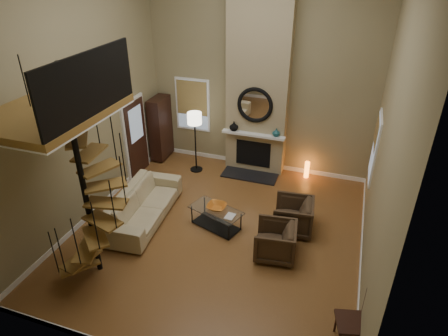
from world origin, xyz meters
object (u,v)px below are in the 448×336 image
(armchair_near, at_px, (297,216))
(floor_lamp, at_px, (195,123))
(hutch, at_px, (160,128))
(accent_lamp, at_px, (307,170))
(armchair_far, at_px, (279,242))
(side_chair, at_px, (358,319))
(coffee_table, at_px, (216,216))
(sofa, at_px, (143,204))

(armchair_near, height_order, floor_lamp, floor_lamp)
(hutch, relative_size, accent_lamp, 3.94)
(armchair_far, distance_m, side_chair, 2.24)
(armchair_near, distance_m, armchair_far, 0.97)
(coffee_table, xyz_separation_m, floor_lamp, (-1.40, 2.25, 1.13))
(hutch, distance_m, accent_lamp, 4.28)
(armchair_far, bearing_deg, side_chair, 36.73)
(hutch, height_order, sofa, hutch)
(hutch, xyz_separation_m, floor_lamp, (1.24, -0.38, 0.46))
(armchair_near, bearing_deg, coffee_table, -80.87)
(coffee_table, height_order, side_chair, side_chair)
(hutch, bearing_deg, armchair_far, -36.95)
(hutch, xyz_separation_m, side_chair, (5.70, -4.73, -0.42))
(armchair_far, distance_m, coffee_table, 1.59)
(hutch, height_order, accent_lamp, hutch)
(accent_lamp, bearing_deg, sofa, -136.64)
(sofa, height_order, coffee_table, sofa)
(armchair_near, height_order, coffee_table, armchair_near)
(hutch, xyz_separation_m, sofa, (0.98, -2.88, -0.55))
(sofa, bearing_deg, floor_lamp, -10.47)
(coffee_table, xyz_separation_m, accent_lamp, (1.58, 2.81, -0.03))
(accent_lamp, bearing_deg, coffee_table, -119.35)
(hutch, xyz_separation_m, armchair_near, (4.34, -2.17, -0.60))
(armchair_far, height_order, coffee_table, armchair_far)
(coffee_table, height_order, floor_lamp, floor_lamp)
(coffee_table, distance_m, floor_lamp, 2.88)
(armchair_far, xyz_separation_m, accent_lamp, (0.07, 3.30, -0.10))
(accent_lamp, bearing_deg, armchair_far, -91.19)
(floor_lamp, height_order, side_chair, floor_lamp)
(sofa, xyz_separation_m, side_chair, (4.72, -1.85, 0.13))
(hutch, height_order, coffee_table, hutch)
(sofa, xyz_separation_m, coffee_table, (1.66, 0.25, -0.11))
(coffee_table, bearing_deg, armchair_near, 15.21)
(hutch, bearing_deg, coffee_table, -44.90)
(sofa, distance_m, side_chair, 5.07)
(armchair_near, xyz_separation_m, armchair_far, (-0.19, -0.95, 0.00))
(sofa, xyz_separation_m, armchair_far, (3.17, -0.24, -0.04))
(hutch, xyz_separation_m, accent_lamp, (4.22, 0.18, -0.70))
(accent_lamp, bearing_deg, hutch, -177.60)
(hutch, xyz_separation_m, armchair_far, (4.15, -3.12, -0.60))
(floor_lamp, bearing_deg, armchair_far, -43.24)
(sofa, xyz_separation_m, accent_lamp, (3.24, 3.06, -0.15))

